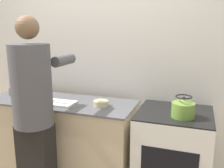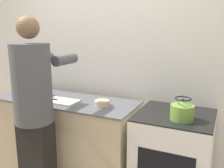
# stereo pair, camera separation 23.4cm
# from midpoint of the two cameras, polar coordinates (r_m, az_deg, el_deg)

# --- Properties ---
(wall_back) EXTENTS (8.00, 0.05, 2.60)m
(wall_back) POSITION_cam_midpoint_polar(r_m,az_deg,el_deg) (2.89, -3.77, 4.94)
(wall_back) COLOR silver
(wall_back) RESTS_ON ground_plane
(counter) EXTENTS (1.64, 0.61, 0.92)m
(counter) POSITION_cam_midpoint_polar(r_m,az_deg,el_deg) (2.93, -13.79, -12.42)
(counter) COLOR #C6B28E
(counter) RESTS_ON ground_plane
(oven) EXTENTS (0.68, 0.66, 0.92)m
(oven) POSITION_cam_midpoint_polar(r_m,az_deg,el_deg) (2.57, 11.02, -16.10)
(oven) COLOR silver
(oven) RESTS_ON ground_plane
(person) EXTENTS (0.39, 0.63, 1.79)m
(person) POSITION_cam_midpoint_polar(r_m,az_deg,el_deg) (2.34, -20.15, -5.91)
(person) COLOR black
(person) RESTS_ON ground_plane
(cutting_board) EXTENTS (0.34, 0.22, 0.02)m
(cutting_board) POSITION_cam_midpoint_polar(r_m,az_deg,el_deg) (2.66, -14.57, -4.23)
(cutting_board) COLOR silver
(cutting_board) RESTS_ON counter
(knife) EXTENTS (0.26, 0.05, 0.01)m
(knife) POSITION_cam_midpoint_polar(r_m,az_deg,el_deg) (2.67, -15.24, -3.98)
(knife) COLOR silver
(knife) RESTS_ON cutting_board
(kettle) EXTENTS (0.20, 0.20, 0.19)m
(kettle) POSITION_cam_midpoint_polar(r_m,az_deg,el_deg) (2.24, 13.09, -5.48)
(kettle) COLOR olive
(kettle) RESTS_ON oven
(bowl_prep) EXTENTS (0.15, 0.15, 0.06)m
(bowl_prep) POSITION_cam_midpoint_polar(r_m,az_deg,el_deg) (2.51, -5.25, -4.47)
(bowl_prep) COLOR #C6B789
(bowl_prep) RESTS_ON counter
(bowl_mixing) EXTENTS (0.18, 0.18, 0.09)m
(bowl_mixing) POSITION_cam_midpoint_polar(r_m,az_deg,el_deg) (3.17, -22.88, -1.48)
(bowl_mixing) COLOR brown
(bowl_mixing) RESTS_ON counter
(canister_jar) EXTENTS (0.16, 0.16, 0.17)m
(canister_jar) POSITION_cam_midpoint_polar(r_m,az_deg,el_deg) (2.97, -20.08, -1.30)
(canister_jar) COLOR #4C4C51
(canister_jar) RESTS_ON counter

